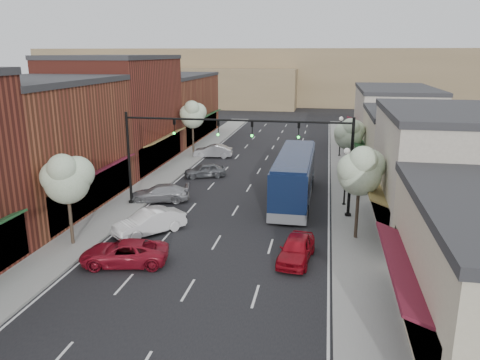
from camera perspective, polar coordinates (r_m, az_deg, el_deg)
The scene contains 28 objects.
ground at distance 26.84m, azimuth -3.88°, elevation -9.23°, with size 160.00×160.00×0.00m, color black.
sidewalk_left at distance 45.93m, azimuth -8.38°, elevation 1.19°, with size 2.80×73.00×0.15m, color gray.
sidewalk_right at distance 43.61m, azimuth 13.02°, elevation 0.20°, with size 2.80×73.00×0.15m, color gray.
curb_left at distance 45.51m, azimuth -6.71°, elevation 1.12°, with size 0.25×73.00×0.17m, color gray.
curb_right at distance 43.56m, azimuth 11.18°, elevation 0.29°, with size 0.25×73.00×0.17m, color gray.
bldg_left_midnear at distance 36.56m, azimuth -23.76°, elevation 3.79°, with size 10.14×14.10×9.40m.
bldg_left_midfar at distance 48.52m, azimuth -14.67°, elevation 8.01°, with size 10.14×14.10×10.90m.
bldg_left_far at distance 63.41m, azimuth -8.48°, elevation 8.80°, with size 10.14×18.10×8.40m.
bldg_right_midnear at distance 31.41m, azimuth 24.02°, elevation 0.66°, with size 9.14×12.10×7.90m.
bldg_right_midfar at distance 43.05m, azimuth 20.36°, elevation 3.66°, with size 9.14×12.10×6.40m.
bldg_right_far at distance 56.63m, azimuth 18.14°, elevation 6.94°, with size 9.14×16.10×7.40m.
hill_far at distance 113.92m, azimuth 7.52°, elevation 12.56°, with size 120.00×30.00×12.00m, color #7A6647.
hill_near at distance 106.55m, azimuth -6.71°, elevation 11.33°, with size 50.00×20.00×8.00m, color #7A6647.
signal_mast_right at distance 32.30m, azimuth 9.26°, elevation 3.47°, with size 8.22×0.46×7.00m.
signal_mast_left at distance 34.38m, azimuth -9.85°, elevation 4.15°, with size 8.22×0.46×7.00m.
tree_right_near at distance 28.45m, azimuth 14.52°, elevation 1.23°, with size 2.85×2.65×5.95m.
tree_right_far at distance 44.21m, azimuth 13.19°, elevation 5.59°, with size 2.85×2.65×5.43m.
tree_left_near at distance 28.49m, azimuth -20.37°, elevation 0.29°, with size 2.85×2.65×5.69m.
tree_left_far at distance 52.05m, azimuth -5.79°, elevation 8.00°, with size 2.85×2.65×6.13m.
lamp_post_near at distance 35.12m, azimuth 12.81°, elevation 1.53°, with size 0.44×0.44×4.44m.
lamp_post_far at distance 52.29m, azimuth 12.17°, elevation 6.00°, with size 0.44×0.44×4.44m.
coach_bus at distance 36.21m, azimuth 6.64°, elevation 0.45°, with size 2.76×12.09×3.69m.
red_hatchback at distance 26.13m, azimuth 6.88°, elevation -8.33°, with size 1.66×4.12×1.41m, color maroon.
parked_car_a at distance 26.33m, azimuth -13.96°, elevation -8.61°, with size 2.18×4.73×1.31m, color maroon.
parked_car_b at distance 30.22m, azimuth -10.99°, elevation -5.05°, with size 1.62×4.64×1.53m, color white.
parked_car_c at distance 36.51m, azimuth -9.76°, elevation -1.60°, with size 1.85×4.55×1.32m, color #98999D.
parked_car_d at distance 43.15m, azimuth -4.28°, elevation 1.18°, with size 1.53×3.82×1.30m, color #515458.
parked_car_e at distance 51.39m, azimuth -3.31°, elevation 3.54°, with size 1.48×4.23×1.39m, color #A7A7AC.
Camera 1 is at (6.19, -23.63, 11.11)m, focal length 35.00 mm.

